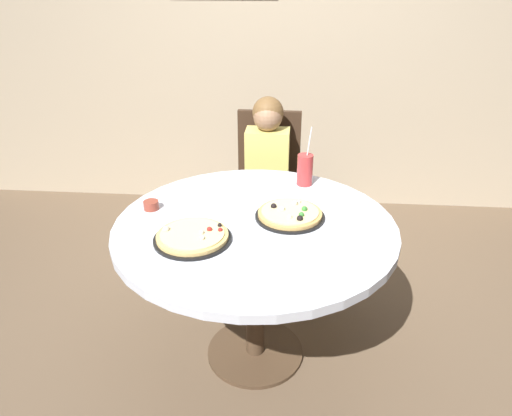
{
  "coord_description": "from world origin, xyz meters",
  "views": [
    {
      "loc": [
        0.15,
        -1.83,
        1.76
      ],
      "look_at": [
        0.0,
        0.05,
        0.8
      ],
      "focal_mm": 33.62,
      "sensor_mm": 36.0,
      "label": 1
    }
  ],
  "objects_px": {
    "dining_table": "(255,242)",
    "pizza_veggie": "(193,237)",
    "sauce_bowl": "(151,205)",
    "pizza_cheese": "(290,214)",
    "diner_child": "(266,197)",
    "chair_wooden": "(268,179)",
    "soda_cup": "(305,170)"
  },
  "relations": [
    {
      "from": "dining_table",
      "to": "pizza_veggie",
      "type": "distance_m",
      "value": 0.31
    },
    {
      "from": "dining_table",
      "to": "diner_child",
      "type": "xyz_separation_m",
      "value": [
        -0.0,
        0.82,
        -0.17
      ]
    },
    {
      "from": "pizza_cheese",
      "to": "soda_cup",
      "type": "distance_m",
      "value": 0.38
    },
    {
      "from": "diner_child",
      "to": "soda_cup",
      "type": "relative_size",
      "value": 3.52
    },
    {
      "from": "sauce_bowl",
      "to": "pizza_cheese",
      "type": "bearing_deg",
      "value": -2.96
    },
    {
      "from": "pizza_veggie",
      "to": "soda_cup",
      "type": "bearing_deg",
      "value": 52.52
    },
    {
      "from": "dining_table",
      "to": "pizza_cheese",
      "type": "height_order",
      "value": "pizza_cheese"
    },
    {
      "from": "diner_child",
      "to": "sauce_bowl",
      "type": "relative_size",
      "value": 15.46
    },
    {
      "from": "chair_wooden",
      "to": "pizza_veggie",
      "type": "bearing_deg",
      "value": -101.85
    },
    {
      "from": "dining_table",
      "to": "sauce_bowl",
      "type": "xyz_separation_m",
      "value": [
        -0.49,
        0.1,
        0.12
      ]
    },
    {
      "from": "chair_wooden",
      "to": "soda_cup",
      "type": "xyz_separation_m",
      "value": [
        0.22,
        -0.56,
        0.3
      ]
    },
    {
      "from": "diner_child",
      "to": "pizza_veggie",
      "type": "height_order",
      "value": "diner_child"
    },
    {
      "from": "dining_table",
      "to": "pizza_veggie",
      "type": "bearing_deg",
      "value": -146.09
    },
    {
      "from": "pizza_veggie",
      "to": "soda_cup",
      "type": "height_order",
      "value": "soda_cup"
    },
    {
      "from": "pizza_cheese",
      "to": "soda_cup",
      "type": "relative_size",
      "value": 1.01
    },
    {
      "from": "diner_child",
      "to": "sauce_bowl",
      "type": "xyz_separation_m",
      "value": [
        -0.49,
        -0.72,
        0.29
      ]
    },
    {
      "from": "soda_cup",
      "to": "sauce_bowl",
      "type": "bearing_deg",
      "value": -154.39
    },
    {
      "from": "chair_wooden",
      "to": "dining_table",
      "type": "bearing_deg",
      "value": -90.07
    },
    {
      "from": "chair_wooden",
      "to": "pizza_cheese",
      "type": "distance_m",
      "value": 0.98
    },
    {
      "from": "diner_child",
      "to": "pizza_veggie",
      "type": "xyz_separation_m",
      "value": [
        -0.24,
        -0.98,
        0.28
      ]
    },
    {
      "from": "dining_table",
      "to": "pizza_veggie",
      "type": "relative_size",
      "value": 3.85
    },
    {
      "from": "diner_child",
      "to": "dining_table",
      "type": "bearing_deg",
      "value": -89.93
    },
    {
      "from": "dining_table",
      "to": "pizza_veggie",
      "type": "xyz_separation_m",
      "value": [
        -0.24,
        -0.16,
        0.11
      ]
    },
    {
      "from": "pizza_cheese",
      "to": "dining_table",
      "type": "bearing_deg",
      "value": -156.54
    },
    {
      "from": "dining_table",
      "to": "diner_child",
      "type": "relative_size",
      "value": 1.14
    },
    {
      "from": "diner_child",
      "to": "sauce_bowl",
      "type": "bearing_deg",
      "value": -124.15
    },
    {
      "from": "pizza_veggie",
      "to": "pizza_cheese",
      "type": "bearing_deg",
      "value": 30.16
    },
    {
      "from": "chair_wooden",
      "to": "diner_child",
      "type": "bearing_deg",
      "value": -90.68
    },
    {
      "from": "chair_wooden",
      "to": "diner_child",
      "type": "relative_size",
      "value": 0.88
    },
    {
      "from": "pizza_cheese",
      "to": "soda_cup",
      "type": "height_order",
      "value": "soda_cup"
    },
    {
      "from": "dining_table",
      "to": "diner_child",
      "type": "distance_m",
      "value": 0.84
    },
    {
      "from": "chair_wooden",
      "to": "sauce_bowl",
      "type": "xyz_separation_m",
      "value": [
        -0.49,
        -0.9,
        0.24
      ]
    }
  ]
}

